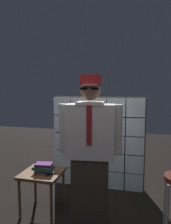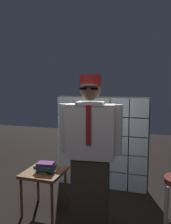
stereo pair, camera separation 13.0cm
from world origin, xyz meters
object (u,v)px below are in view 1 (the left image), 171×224
object	(u,v)px
standing_person	(90,151)
coffee_mug	(48,169)
book_stack	(44,168)
side_table	(42,177)

from	to	relation	value
standing_person	coffee_mug	xyz separation A→B (m)	(-0.63, 0.21, -0.35)
book_stack	coffee_mug	world-z (taller)	book_stack
book_stack	standing_person	bearing A→B (deg)	-14.14
side_table	coffee_mug	size ratio (longest dim) A/B	4.47
standing_person	book_stack	xyz separation A→B (m)	(-0.67, 0.17, -0.33)
standing_person	book_stack	size ratio (longest dim) A/B	6.82
coffee_mug	side_table	bearing A→B (deg)	-167.31
standing_person	book_stack	distance (m)	0.76
standing_person	side_table	size ratio (longest dim) A/B	3.26
side_table	standing_person	bearing A→B (deg)	-15.27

